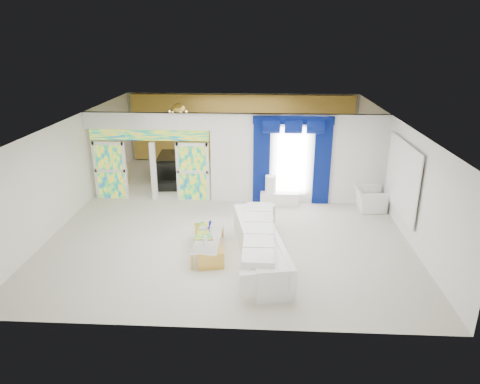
# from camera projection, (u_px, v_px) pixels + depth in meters

# --- Properties ---
(floor) EXTENTS (12.00, 12.00, 0.00)m
(floor) POSITION_uv_depth(u_px,v_px,m) (233.00, 211.00, 14.20)
(floor) COLOR #B7AF9E
(floor) RESTS_ON ground
(dividing_wall) EXTENTS (5.70, 0.18, 3.00)m
(dividing_wall) POSITION_uv_depth(u_px,v_px,m) (299.00, 159.00, 14.52)
(dividing_wall) COLOR white
(dividing_wall) RESTS_ON ground
(dividing_header) EXTENTS (4.30, 0.18, 0.55)m
(dividing_header) POSITION_uv_depth(u_px,v_px,m) (148.00, 121.00, 14.35)
(dividing_header) COLOR white
(dividing_header) RESTS_ON dividing_wall
(stained_panel_left) EXTENTS (0.95, 0.04, 2.00)m
(stained_panel_left) POSITION_uv_depth(u_px,v_px,m) (110.00, 170.00, 15.01)
(stained_panel_left) COLOR #994C3F
(stained_panel_left) RESTS_ON ground
(stained_panel_right) EXTENTS (0.95, 0.04, 2.00)m
(stained_panel_right) POSITION_uv_depth(u_px,v_px,m) (193.00, 172.00, 14.87)
(stained_panel_right) COLOR #994C3F
(stained_panel_right) RESTS_ON ground
(stained_transom) EXTENTS (4.00, 0.05, 0.35)m
(stained_transom) POSITION_uv_depth(u_px,v_px,m) (149.00, 135.00, 14.51)
(stained_transom) COLOR #994C3F
(stained_transom) RESTS_ON dividing_header
(window_pane) EXTENTS (1.00, 0.02, 2.30)m
(window_pane) POSITION_uv_depth(u_px,v_px,m) (292.00, 161.00, 14.45)
(window_pane) COLOR white
(window_pane) RESTS_ON dividing_wall
(blue_drape_left) EXTENTS (0.55, 0.10, 2.80)m
(blue_drape_left) POSITION_uv_depth(u_px,v_px,m) (261.00, 163.00, 14.49)
(blue_drape_left) COLOR #030D41
(blue_drape_left) RESTS_ON ground
(blue_drape_right) EXTENTS (0.55, 0.10, 2.80)m
(blue_drape_right) POSITION_uv_depth(u_px,v_px,m) (322.00, 163.00, 14.39)
(blue_drape_right) COLOR #030D41
(blue_drape_right) RESTS_ON ground
(blue_pelmet) EXTENTS (2.60, 0.12, 0.25)m
(blue_pelmet) POSITION_uv_depth(u_px,v_px,m) (294.00, 120.00, 13.96)
(blue_pelmet) COLOR #030D41
(blue_pelmet) RESTS_ON dividing_wall
(wall_mirror) EXTENTS (0.04, 2.70, 1.90)m
(wall_mirror) POSITION_uv_depth(u_px,v_px,m) (403.00, 178.00, 12.48)
(wall_mirror) COLOR white
(wall_mirror) RESTS_ON ground
(gold_curtains) EXTENTS (9.70, 0.12, 2.90)m
(gold_curtains) POSITION_uv_depth(u_px,v_px,m) (242.00, 128.00, 19.22)
(gold_curtains) COLOR #BE8B2D
(gold_curtains) RESTS_ON ground
(white_sofa) EXTENTS (1.57, 4.03, 0.75)m
(white_sofa) POSITION_uv_depth(u_px,v_px,m) (260.00, 246.00, 11.06)
(white_sofa) COLOR white
(white_sofa) RESTS_ON ground
(coffee_table) EXTENTS (0.99, 2.01, 0.43)m
(coffee_table) POSITION_uv_depth(u_px,v_px,m) (208.00, 245.00, 11.47)
(coffee_table) COLOR gold
(coffee_table) RESTS_ON ground
(console_table) EXTENTS (1.27, 0.43, 0.42)m
(console_table) POSITION_uv_depth(u_px,v_px,m) (279.00, 198.00, 14.70)
(console_table) COLOR white
(console_table) RESTS_ON ground
(table_lamp) EXTENTS (0.36, 0.36, 0.58)m
(table_lamp) POSITION_uv_depth(u_px,v_px,m) (271.00, 184.00, 14.54)
(table_lamp) COLOR white
(table_lamp) RESTS_ON console_table
(armchair) EXTENTS (0.95, 1.08, 0.69)m
(armchair) POSITION_uv_depth(u_px,v_px,m) (370.00, 199.00, 14.28)
(armchair) COLOR white
(armchair) RESTS_ON ground
(grand_piano) EXTENTS (1.51, 1.90, 0.91)m
(grand_piano) POSITION_uv_depth(u_px,v_px,m) (177.00, 166.00, 17.45)
(grand_piano) COLOR black
(grand_piano) RESTS_ON ground
(piano_bench) EXTENTS (0.96, 0.44, 0.31)m
(piano_bench) POSITION_uv_depth(u_px,v_px,m) (169.00, 186.00, 16.05)
(piano_bench) COLOR black
(piano_bench) RESTS_ON ground
(tv_console) EXTENTS (0.58, 0.54, 0.77)m
(tv_console) POSITION_uv_depth(u_px,v_px,m) (121.00, 173.00, 16.78)
(tv_console) COLOR #A07150
(tv_console) RESTS_ON ground
(chandelier) EXTENTS (0.60, 0.60, 0.60)m
(chandelier) POSITION_uv_depth(u_px,v_px,m) (178.00, 111.00, 16.60)
(chandelier) COLOR gold
(chandelier) RESTS_ON ceiling
(decanters) EXTENTS (0.18, 1.06, 0.16)m
(decanters) POSITION_uv_depth(u_px,v_px,m) (209.00, 232.00, 11.52)
(decanters) COLOR #14158D
(decanters) RESTS_ON coffee_table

